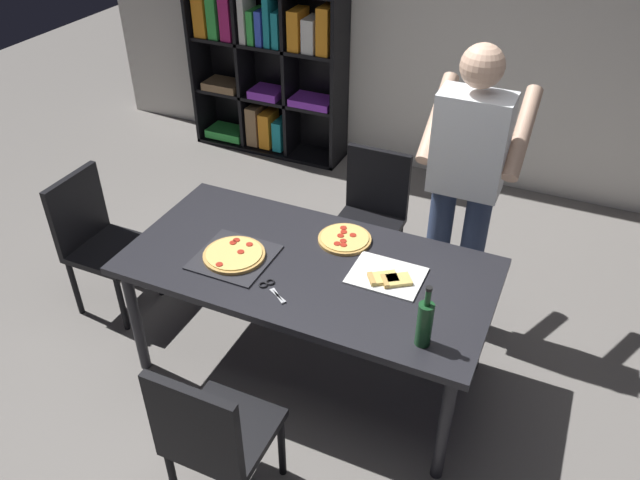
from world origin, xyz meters
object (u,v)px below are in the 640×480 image
at_px(bookshelf, 266,39).
at_px(wine_bottle, 425,323).
at_px(kitchen_scissors, 271,288).
at_px(dining_table, 308,274).
at_px(pepperoni_pizza_on_tray, 234,256).
at_px(chair_near_camera, 212,434).
at_px(chair_left_end, 96,236).
at_px(second_pizza_plain, 345,239).
at_px(person_serving_pizza, 465,180).
at_px(chair_far_side, 371,211).

bearing_deg(bookshelf, wine_bottle, -50.61).
bearing_deg(kitchen_scissors, bookshelf, 118.47).
distance_m(dining_table, pepperoni_pizza_on_tray, 0.39).
bearing_deg(chair_near_camera, chair_left_end, 146.28).
relative_size(bookshelf, second_pizza_plain, 6.78).
height_order(bookshelf, person_serving_pizza, bookshelf).
relative_size(dining_table, pepperoni_pizza_on_tray, 4.95).
bearing_deg(chair_left_end, bookshelf, 91.84).
height_order(chair_far_side, person_serving_pizza, person_serving_pizza).
height_order(dining_table, wine_bottle, wine_bottle).
height_order(chair_far_side, kitchen_scissors, chair_far_side).
xyz_separation_m(dining_table, person_serving_pizza, (0.60, 0.74, 0.32)).
xyz_separation_m(chair_near_camera, wine_bottle, (0.70, 0.64, 0.36)).
bearing_deg(chair_far_side, dining_table, -90.00).
bearing_deg(chair_left_end, dining_table, 0.00).
bearing_deg(second_pizza_plain, pepperoni_pizza_on_tray, -140.72).
xyz_separation_m(chair_left_end, wine_bottle, (2.13, -0.31, 0.36)).
distance_m(chair_left_end, pepperoni_pizza_on_tray, 1.10).
bearing_deg(second_pizza_plain, chair_left_end, -170.23).
relative_size(dining_table, chair_far_side, 2.10).
distance_m(chair_near_camera, chair_far_side, 1.91).
height_order(bookshelf, kitchen_scissors, bookshelf).
bearing_deg(second_pizza_plain, dining_table, -109.77).
relative_size(person_serving_pizza, kitchen_scissors, 9.22).
height_order(dining_table, second_pizza_plain, second_pizza_plain).
bearing_deg(dining_table, kitchen_scissors, -107.16).
bearing_deg(chair_near_camera, dining_table, 90.00).
relative_size(bookshelf, person_serving_pizza, 1.11).
relative_size(chair_far_side, second_pizza_plain, 3.13).
relative_size(dining_table, kitchen_scissors, 9.96).
bearing_deg(bookshelf, second_pizza_plain, -52.83).
height_order(chair_left_end, bookshelf, bookshelf).
xyz_separation_m(person_serving_pizza, pepperoni_pizza_on_tray, (-0.97, -0.85, -0.23)).
xyz_separation_m(chair_far_side, person_serving_pizza, (0.60, -0.22, 0.49)).
xyz_separation_m(dining_table, pepperoni_pizza_on_tray, (-0.37, -0.11, 0.08)).
relative_size(wine_bottle, second_pizza_plain, 1.10).
height_order(person_serving_pizza, wine_bottle, person_serving_pizza).
distance_m(person_serving_pizza, second_pizza_plain, 0.73).
bearing_deg(wine_bottle, bookshelf, 129.39).
height_order(chair_left_end, person_serving_pizza, person_serving_pizza).
bearing_deg(wine_bottle, chair_far_side, 118.88).
distance_m(dining_table, chair_far_side, 0.97).
distance_m(chair_near_camera, person_serving_pizza, 1.86).
bearing_deg(dining_table, wine_bottle, -24.02).
xyz_separation_m(person_serving_pizza, second_pizza_plain, (-0.51, -0.47, -0.24)).
height_order(bookshelf, second_pizza_plain, bookshelf).
height_order(bookshelf, pepperoni_pizza_on_tray, bookshelf).
distance_m(chair_left_end, bookshelf, 2.43).
relative_size(chair_far_side, bookshelf, 0.46).
xyz_separation_m(chair_near_camera, chair_left_end, (-1.43, 0.96, 0.00)).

